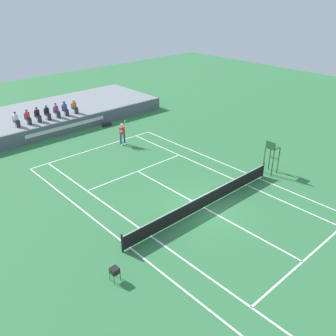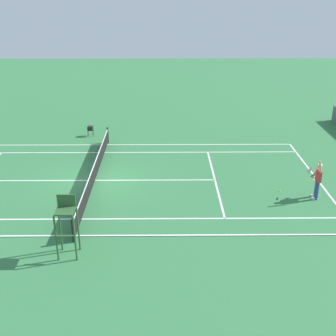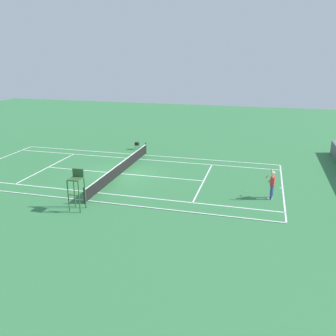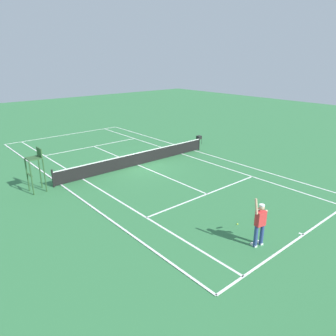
{
  "view_description": "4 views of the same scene",
  "coord_description": "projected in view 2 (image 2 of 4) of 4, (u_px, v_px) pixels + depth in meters",
  "views": [
    {
      "loc": [
        -13.88,
        -12.06,
        11.83
      ],
      "look_at": [
        0.64,
        3.89,
        1.0
      ],
      "focal_mm": 38.91,
      "sensor_mm": 36.0,
      "label": 1
    },
    {
      "loc": [
        21.08,
        3.71,
        9.78
      ],
      "look_at": [
        0.64,
        3.89,
        1.0
      ],
      "focal_mm": 46.54,
      "sensor_mm": 36.0,
      "label": 2
    },
    {
      "loc": [
        24.18,
        10.2,
        8.82
      ],
      "look_at": [
        0.64,
        3.89,
        1.0
      ],
      "focal_mm": 38.12,
      "sensor_mm": 36.0,
      "label": 3
    },
    {
      "loc": [
        11.84,
        17.0,
        7.06
      ],
      "look_at": [
        0.64,
        3.89,
        1.0
      ],
      "focal_mm": 33.86,
      "sensor_mm": 36.0,
      "label": 4
    }
  ],
  "objects": [
    {
      "name": "umpire_chair",
      "position": [
        66.0,
        219.0,
        16.38
      ],
      "size": [
        0.77,
        0.77,
        2.44
      ],
      "color": "#2D562D",
      "rests_on": "ground"
    },
    {
      "name": "court",
      "position": [
        95.0,
        181.0,
        23.19
      ],
      "size": [
        11.08,
        23.88,
        0.03
      ],
      "color": "#337542",
      "rests_on": "ground"
    },
    {
      "name": "tennis_ball",
      "position": [
        280.0,
        191.0,
        21.97
      ],
      "size": [
        0.07,
        0.07,
        0.07
      ],
      "primitive_type": "sphere",
      "color": "#D1E533",
      "rests_on": "ground"
    },
    {
      "name": "ball_hopper",
      "position": [
        90.0,
        128.0,
        29.69
      ],
      "size": [
        0.36,
        0.36,
        0.7
      ],
      "color": "black",
      "rests_on": "ground"
    },
    {
      "name": "net",
      "position": [
        94.0,
        172.0,
        22.99
      ],
      "size": [
        11.98,
        0.1,
        1.07
      ],
      "color": "black",
      "rests_on": "ground"
    },
    {
      "name": "tennis_player",
      "position": [
        318.0,
        180.0,
        20.94
      ],
      "size": [
        0.82,
        0.62,
        2.08
      ],
      "color": "navy",
      "rests_on": "ground"
    },
    {
      "name": "ground_plane",
      "position": [
        95.0,
        181.0,
        23.2
      ],
      "size": [
        80.0,
        80.0,
        0.0
      ],
      "primitive_type": "plane",
      "color": "#337542"
    }
  ]
}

